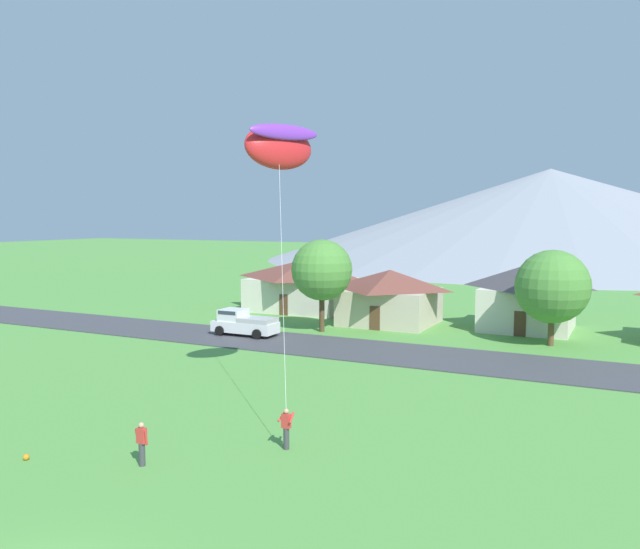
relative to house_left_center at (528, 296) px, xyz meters
name	(u,v)px	position (x,y,z in m)	size (l,w,h in m)	color
road_strip	(413,355)	(-5.32, -13.98, -2.78)	(160.00, 7.12, 0.08)	#424247
mountain_far_east_ridge	(549,214)	(-9.47, 94.45, 7.15)	(124.59, 124.59, 19.93)	#8E939E
house_left_center	(528,296)	(0.00, 0.00, 0.00)	(7.59, 7.82, 5.44)	beige
house_right_center	(390,296)	(-11.20, -2.46, -0.36)	(8.11, 7.74, 4.75)	beige
house_rightmost	(301,285)	(-21.91, 1.09, -0.22)	(10.42, 7.60, 5.02)	beige
tree_left_of_center	(322,270)	(-14.83, -8.57, 2.22)	(4.97, 4.97, 7.54)	#4C3823
tree_center	(552,287)	(2.61, -6.34, 1.51)	(5.32, 5.32, 7.00)	brown
pickup_truck_white_west_side	(244,323)	(-19.50, -13.02, -1.76)	(5.22, 2.37, 1.99)	white
kite_flyer_with_kite	(279,148)	(-8.04, -27.11, 9.88)	(5.62, 8.14, 13.98)	#3D3D42
watcher_person	(142,443)	(-8.45, -36.81, -1.94)	(0.56, 0.24, 1.68)	#3D3D42
soccer_ball	(26,457)	(-12.84, -38.37, -2.70)	(0.24, 0.24, 0.24)	orange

